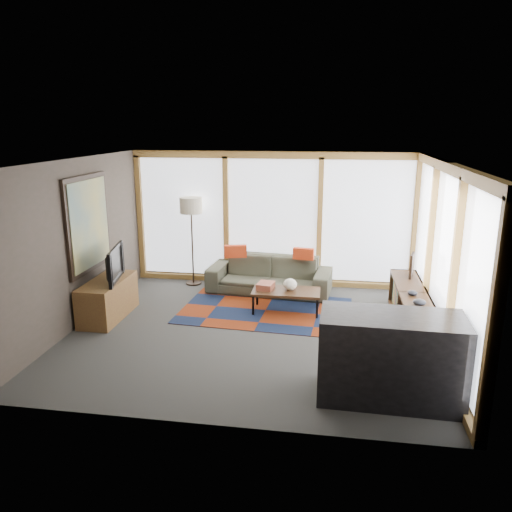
% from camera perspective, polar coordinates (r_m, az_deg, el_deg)
% --- Properties ---
extents(ground, '(5.50, 5.50, 0.00)m').
position_cam_1_polar(ground, '(7.78, -0.46, -8.61)').
color(ground, '#323230').
rests_on(ground, ground).
extents(room_envelope, '(5.52, 5.02, 2.62)m').
position_cam_1_polar(room_envelope, '(7.79, 3.79, 3.29)').
color(room_envelope, '#3C362D').
rests_on(room_envelope, ground).
extents(rug, '(2.95, 2.00, 0.01)m').
position_cam_1_polar(rug, '(8.60, 1.12, -6.22)').
color(rug, maroon).
rests_on(rug, ground).
extents(sofa, '(2.37, 1.11, 0.67)m').
position_cam_1_polar(sofa, '(9.42, 1.55, -2.18)').
color(sofa, '#3B3D2E').
rests_on(sofa, ground).
extents(pillow_left, '(0.43, 0.23, 0.23)m').
position_cam_1_polar(pillow_left, '(9.36, -2.36, 0.55)').
color(pillow_left, '#BC3414').
rests_on(pillow_left, sofa).
extents(pillow_right, '(0.40, 0.17, 0.21)m').
position_cam_1_polar(pillow_right, '(9.25, 5.44, 0.26)').
color(pillow_right, '#BC3414').
rests_on(pillow_right, sofa).
extents(floor_lamp, '(0.44, 0.44, 1.74)m').
position_cam_1_polar(floor_lamp, '(9.84, -7.30, 1.66)').
color(floor_lamp, '#302319').
rests_on(floor_lamp, ground).
extents(coffee_table, '(1.14, 0.58, 0.38)m').
position_cam_1_polar(coffee_table, '(8.51, 3.46, -5.16)').
color(coffee_table, black).
rests_on(coffee_table, ground).
extents(book_stack, '(0.30, 0.35, 0.11)m').
position_cam_1_polar(book_stack, '(8.50, 1.11, -3.42)').
color(book_stack, brown).
rests_on(book_stack, coffee_table).
extents(vase, '(0.24, 0.24, 0.20)m').
position_cam_1_polar(vase, '(8.44, 3.91, -3.26)').
color(vase, white).
rests_on(vase, coffee_table).
extents(bookshelf, '(0.44, 2.45, 0.61)m').
position_cam_1_polar(bookshelf, '(8.12, 17.38, -5.97)').
color(bookshelf, black).
rests_on(bookshelf, ground).
extents(bowl_a, '(0.21, 0.21, 0.09)m').
position_cam_1_polar(bowl_a, '(7.46, 18.17, -5.04)').
color(bowl_a, black).
rests_on(bowl_a, bookshelf).
extents(bowl_b, '(0.18, 0.18, 0.07)m').
position_cam_1_polar(bowl_b, '(7.85, 17.45, -4.05)').
color(bowl_b, black).
rests_on(bowl_b, bookshelf).
extents(shelf_picture, '(0.12, 0.31, 0.40)m').
position_cam_1_polar(shelf_picture, '(8.71, 17.38, -1.03)').
color(shelf_picture, black).
rests_on(shelf_picture, bookshelf).
extents(tv_console, '(0.53, 1.27, 0.64)m').
position_cam_1_polar(tv_console, '(8.57, -16.56, -4.72)').
color(tv_console, brown).
rests_on(tv_console, ground).
extents(television, '(0.32, 0.97, 0.56)m').
position_cam_1_polar(television, '(8.37, -16.35, -0.88)').
color(television, black).
rests_on(television, tv_console).
extents(bar_counter, '(1.63, 0.80, 1.02)m').
position_cam_1_polar(bar_counter, '(6.03, 15.12, -11.16)').
color(bar_counter, black).
rests_on(bar_counter, ground).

